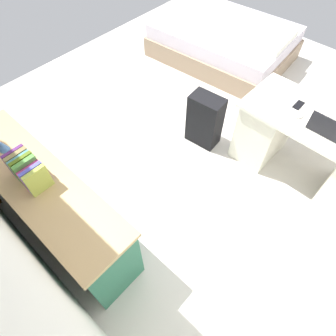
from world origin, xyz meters
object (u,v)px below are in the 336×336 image
cell_phone_by_mouse (299,105)px  figurine_small (2,145)px  bed (224,42)px  suitcase_black (205,120)px  desk (309,149)px  credenza (51,205)px  laptop (327,129)px  computer_mouse (300,115)px

cell_phone_by_mouse → figurine_small: bearing=53.9°
bed → suitcase_black: suitcase_black is taller
desk → credenza: credenza is taller
laptop → bed: bearing=-35.2°
desk → figurine_small: 2.76m
credenza → laptop: 2.43m
cell_phone_by_mouse → credenza: bearing=62.6°
laptop → desk: bearing=-66.8°
cell_phone_by_mouse → computer_mouse: bearing=120.1°
computer_mouse → figurine_small: figurine_small is taller
suitcase_black → cell_phone_by_mouse: cell_phone_by_mouse is taller
credenza → computer_mouse: bearing=-119.9°
bed → suitcase_black: 1.77m
suitcase_black → computer_mouse: bearing=-170.2°
suitcase_black → cell_phone_by_mouse: 0.96m
figurine_small → laptop: bearing=-133.4°
computer_mouse → cell_phone_by_mouse: size_ratio=0.74×
bed → credenza: bearing=99.3°
desk → laptop: size_ratio=4.63×
laptop → cell_phone_by_mouse: bearing=-27.1°
desk → cell_phone_by_mouse: bearing=-10.2°
cell_phone_by_mouse → desk: bearing=169.2°
computer_mouse → cell_phone_by_mouse: 0.15m
desk → cell_phone_by_mouse: (0.28, -0.05, 0.37)m
computer_mouse → suitcase_black: bearing=15.8°
suitcase_black → figurine_small: size_ratio=5.67×
desk → computer_mouse: size_ratio=14.48×
bed → figurine_small: figurine_small is taller
desk → figurine_small: bearing=49.1°
laptop → figurine_small: (1.84, 1.94, 0.02)m
credenza → figurine_small: bearing=0.2°
bed → computer_mouse: computer_mouse is taller
credenza → bed: (0.55, -3.32, -0.14)m
desk → computer_mouse: (0.21, 0.08, 0.38)m
desk → figurine_small: size_ratio=13.16×
computer_mouse → figurine_small: size_ratio=0.91×
figurine_small → suitcase_black: bearing=-112.7°
desk → figurine_small: (1.79, 2.07, 0.43)m
credenza → suitcase_black: bearing=-99.6°
bed → suitcase_black: bearing=118.5°
figurine_small → computer_mouse: bearing=-128.5°
computer_mouse → cell_phone_by_mouse: computer_mouse is taller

